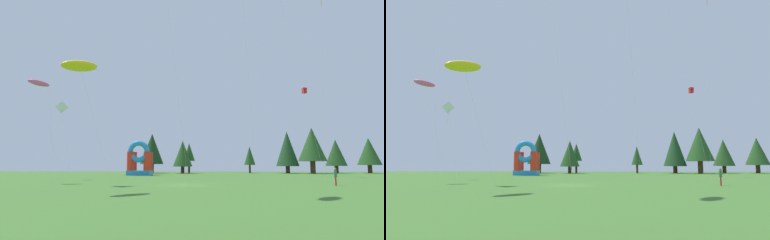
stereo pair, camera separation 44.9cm
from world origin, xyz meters
TOP-DOWN VIEW (x-y plane):
  - ground_plane at (0.00, 0.00)m, footprint 120.00×120.00m
  - kite_pink_parafoil at (-17.45, 3.73)m, footprint 4.05×2.14m
  - kite_white_diamond at (-18.42, 12.40)m, footprint 2.69×1.08m
  - kite_yellow_parafoil at (-7.86, -8.46)m, footprint 3.44×4.91m
  - kite_red_box at (18.77, 23.30)m, footprint 1.53×4.48m
  - person_near_camera at (14.48, -0.37)m, footprint 0.35×0.35m
  - inflatable_yellow_castle at (-10.37, 28.61)m, footprint 4.25×4.25m
  - tree_row_0 at (-10.53, 43.44)m, footprint 5.38×5.38m
  - tree_row_1 at (-3.29, 41.43)m, footprint 4.36×4.36m
  - tree_row_2 at (-1.98, 43.85)m, footprint 2.68×2.68m
  - tree_row_3 at (11.90, 44.44)m, footprint 2.56×2.56m
  - tree_row_4 at (20.39, 44.02)m, footprint 5.14×5.14m
  - tree_row_5 at (25.24, 41.51)m, footprint 6.07×6.07m
  - tree_row_6 at (31.55, 44.87)m, footprint 4.74×4.74m
  - tree_row_7 at (39.18, 45.29)m, footprint 5.20×5.20m

SIDE VIEW (x-z plane):
  - ground_plane at x=0.00m, z-range 0.00..0.00m
  - person_near_camera at x=14.48m, z-range 0.16..1.86m
  - inflatable_yellow_castle at x=-10.37m, z-range -0.71..5.62m
  - tree_row_3 at x=11.90m, z-range 0.89..6.97m
  - tree_row_1 at x=-3.29m, z-range 0.72..7.93m
  - tree_row_6 at x=31.55m, z-range 0.79..8.42m
  - tree_row_2 at x=-1.98m, z-range 1.31..8.11m
  - tree_row_7 at x=39.18m, z-range 0.88..8.91m
  - tree_row_0 at x=-10.53m, z-range 0.98..9.99m
  - tree_row_4 at x=20.39m, z-range 0.76..10.22m
  - tree_row_5 at x=25.24m, z-range 1.28..11.33m
  - kite_yellow_parafoil at x=-7.86m, z-range 4.46..15.00m
  - kite_white_diamond at x=-18.42m, z-range 4.63..15.23m
  - kite_pink_parafoil at x=-17.45m, z-range 5.41..17.45m
  - kite_red_box at x=18.77m, z-range 6.98..21.95m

